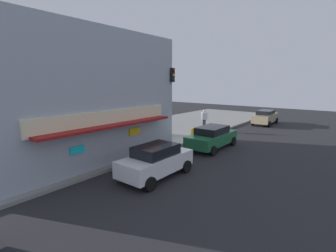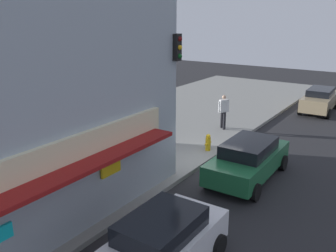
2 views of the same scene
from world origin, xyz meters
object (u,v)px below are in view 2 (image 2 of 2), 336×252
at_px(traffic_light, 173,85).
at_px(parked_car_tan, 320,99).
at_px(parked_car_white, 161,244).
at_px(fire_hydrant, 208,142).
at_px(parked_car_green, 248,159).
at_px(potted_plant_by_window, 40,189).
at_px(potted_plant_by_doorway, 98,164).
at_px(trash_can, 130,172).
at_px(pedestrian, 224,110).

distance_m(traffic_light, parked_car_tan, 14.63).
bearing_deg(traffic_light, parked_car_tan, -9.80).
bearing_deg(parked_car_white, fire_hydrant, 20.26).
relative_size(parked_car_white, parked_car_green, 0.88).
bearing_deg(traffic_light, potted_plant_by_window, 151.41).
bearing_deg(parked_car_green, parked_car_tan, 0.34).
relative_size(potted_plant_by_doorway, parked_car_green, 0.23).
xyz_separation_m(trash_can, pedestrian, (8.09, 0.05, 0.66)).
bearing_deg(potted_plant_by_doorway, trash_can, -63.72).
height_order(pedestrian, parked_car_white, pedestrian).
distance_m(pedestrian, parked_car_white, 12.08).
relative_size(parked_car_tan, parked_car_green, 0.99).
bearing_deg(parked_car_green, parked_car_white, -176.70).
xyz_separation_m(fire_hydrant, parked_car_tan, (11.03, -2.49, 0.27)).
bearing_deg(parked_car_green, traffic_light, 122.71).
distance_m(potted_plant_by_window, parked_car_green, 7.78).
bearing_deg(parked_car_white, parked_car_tan, 1.35).
relative_size(trash_can, potted_plant_by_doorway, 0.76).
height_order(parked_car_white, parked_car_green, parked_car_white).
relative_size(potted_plant_by_doorway, potted_plant_by_window, 1.19).
height_order(fire_hydrant, pedestrian, pedestrian).
bearing_deg(potted_plant_by_window, parked_car_tan, -14.64).
distance_m(fire_hydrant, potted_plant_by_window, 7.86).
xyz_separation_m(fire_hydrant, potted_plant_by_window, (-7.50, 2.35, 0.08)).
xyz_separation_m(potted_plant_by_window, parked_car_white, (-0.46, -5.29, 0.19)).
bearing_deg(potted_plant_by_window, traffic_light, -28.59).
relative_size(pedestrian, potted_plant_by_doorway, 1.77).
distance_m(potted_plant_by_doorway, parked_car_white, 5.65).
relative_size(fire_hydrant, parked_car_tan, 0.18).
relative_size(traffic_light, fire_hydrant, 7.10).
bearing_deg(potted_plant_by_doorway, fire_hydrant, -20.95).
height_order(potted_plant_by_window, parked_car_white, parked_car_white).
height_order(traffic_light, parked_car_green, traffic_light).
height_order(traffic_light, pedestrian, traffic_light).
distance_m(fire_hydrant, parked_car_tan, 11.31).
xyz_separation_m(trash_can, potted_plant_by_doorway, (-0.54, 1.10, 0.24)).
bearing_deg(trash_can, potted_plant_by_window, 152.90).
xyz_separation_m(fire_hydrant, pedestrian, (3.48, 0.92, 0.68)).
distance_m(traffic_light, fire_hydrant, 4.45).
bearing_deg(fire_hydrant, parked_car_green, -120.00).
distance_m(fire_hydrant, pedestrian, 3.66).
xyz_separation_m(traffic_light, parked_car_tan, (14.13, -2.44, -2.92)).
bearing_deg(parked_car_white, trash_can, 48.71).
height_order(pedestrian, potted_plant_by_doorway, pedestrian).
height_order(trash_can, potted_plant_by_window, potted_plant_by_window).
bearing_deg(traffic_light, fire_hydrant, 0.92).
bearing_deg(potted_plant_by_doorway, parked_car_green, -50.99).
distance_m(pedestrian, potted_plant_by_doorway, 8.71).
relative_size(trash_can, pedestrian, 0.43).
bearing_deg(potted_plant_by_window, trash_can, -27.10).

